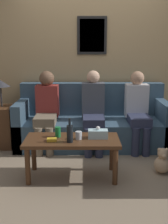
# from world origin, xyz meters

# --- Properties ---
(ground_plane) EXTENTS (16.00, 16.00, 0.00)m
(ground_plane) POSITION_xyz_m (0.00, 0.00, 0.00)
(ground_plane) COLOR gray
(wall_back) EXTENTS (9.00, 0.08, 2.60)m
(wall_back) POSITION_xyz_m (0.00, 0.99, 1.30)
(wall_back) COLOR tan
(wall_back) RESTS_ON ground_plane
(couch_main) EXTENTS (2.33, 0.88, 0.95)m
(couch_main) POSITION_xyz_m (0.00, 0.53, 0.32)
(couch_main) COLOR #385166
(couch_main) RESTS_ON ground_plane
(coffee_table) EXTENTS (1.11, 0.51, 0.48)m
(coffee_table) POSITION_xyz_m (-0.27, -0.64, 0.41)
(coffee_table) COLOR #4C2D19
(coffee_table) RESTS_ON ground_plane
(side_table_with_lamp) EXTENTS (0.44, 0.44, 1.04)m
(side_table_with_lamp) POSITION_xyz_m (-1.44, 0.42, 0.36)
(side_table_with_lamp) COLOR #4C2D19
(side_table_with_lamp) RESTS_ON ground_plane
(wine_bottle) EXTENTS (0.07, 0.07, 0.28)m
(wine_bottle) POSITION_xyz_m (-0.29, -0.76, 0.58)
(wine_bottle) COLOR black
(wine_bottle) RESTS_ON coffee_table
(drinking_glass) EXTENTS (0.08, 0.08, 0.09)m
(drinking_glass) POSITION_xyz_m (-0.19, -0.65, 0.53)
(drinking_glass) COLOR silver
(drinking_glass) RESTS_ON coffee_table
(book_stack) EXTENTS (0.12, 0.09, 0.03)m
(book_stack) POSITION_xyz_m (-0.50, -0.72, 0.49)
(book_stack) COLOR gold
(book_stack) RESTS_ON coffee_table
(soda_can) EXTENTS (0.07, 0.07, 0.12)m
(soda_can) POSITION_xyz_m (-0.44, -0.57, 0.54)
(soda_can) COLOR #197A38
(soda_can) RESTS_ON coffee_table
(tissue_box) EXTENTS (0.23, 0.12, 0.14)m
(tissue_box) POSITION_xyz_m (0.03, -0.61, 0.53)
(tissue_box) COLOR silver
(tissue_box) RESTS_ON coffee_table
(person_left) EXTENTS (0.34, 0.66, 1.17)m
(person_left) POSITION_xyz_m (-0.70, 0.38, 0.63)
(person_left) COLOR #756651
(person_left) RESTS_ON ground_plane
(person_middle) EXTENTS (0.34, 0.65, 1.18)m
(person_middle) POSITION_xyz_m (0.01, 0.32, 0.63)
(person_middle) COLOR #2D334C
(person_middle) RESTS_ON ground_plane
(person_right) EXTENTS (0.34, 0.65, 1.17)m
(person_right) POSITION_xyz_m (0.68, 0.37, 0.62)
(person_right) COLOR #2D334C
(person_right) RESTS_ON ground_plane
(teddy_bear) EXTENTS (0.21, 0.21, 0.32)m
(teddy_bear) POSITION_xyz_m (0.84, -0.53, 0.14)
(teddy_bear) COLOR tan
(teddy_bear) RESTS_ON ground_plane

